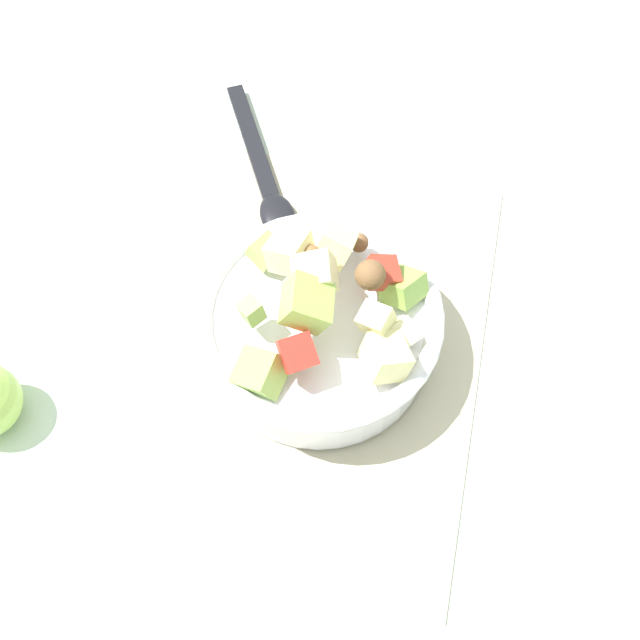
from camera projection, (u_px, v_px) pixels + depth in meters
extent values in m
plane|color=silver|center=(313.00, 349.00, 0.76)|extent=(2.40, 2.40, 0.00)
cube|color=#BCB299|center=(313.00, 347.00, 0.76)|extent=(0.44, 0.32, 0.01)
cylinder|color=white|center=(320.00, 330.00, 0.73)|extent=(0.20, 0.20, 0.06)
torus|color=white|center=(320.00, 313.00, 0.70)|extent=(0.22, 0.22, 0.02)
cube|color=#9EC656|center=(266.00, 251.00, 0.71)|extent=(0.04, 0.04, 0.03)
cube|color=#BC3828|center=(382.00, 273.00, 0.69)|extent=(0.04, 0.04, 0.03)
sphere|color=brown|center=(359.00, 243.00, 0.71)|extent=(0.03, 0.03, 0.03)
cube|color=#8CB74C|center=(403.00, 287.00, 0.70)|extent=(0.05, 0.05, 0.04)
cube|color=beige|center=(386.00, 357.00, 0.66)|extent=(0.05, 0.05, 0.04)
cube|color=beige|center=(311.00, 272.00, 0.66)|extent=(0.04, 0.05, 0.04)
cube|color=beige|center=(335.00, 246.00, 0.69)|extent=(0.04, 0.04, 0.04)
cube|color=beige|center=(400.00, 335.00, 0.68)|extent=(0.04, 0.04, 0.03)
cube|color=beige|center=(290.00, 251.00, 0.68)|extent=(0.04, 0.04, 0.04)
cube|color=#9EC656|center=(305.00, 303.00, 0.65)|extent=(0.04, 0.05, 0.04)
cube|color=#93C160|center=(252.00, 311.00, 0.67)|extent=(0.02, 0.03, 0.02)
cube|color=beige|center=(376.00, 319.00, 0.66)|extent=(0.03, 0.03, 0.03)
cube|color=beige|center=(328.00, 232.00, 0.73)|extent=(0.04, 0.04, 0.03)
sphere|color=brown|center=(310.00, 256.00, 0.68)|extent=(0.03, 0.03, 0.03)
cube|color=#9EC656|center=(260.00, 373.00, 0.66)|extent=(0.05, 0.05, 0.05)
sphere|color=brown|center=(370.00, 275.00, 0.67)|extent=(0.04, 0.04, 0.03)
cube|color=red|center=(299.00, 353.00, 0.65)|extent=(0.04, 0.04, 0.03)
ellipsoid|color=black|center=(278.00, 215.00, 0.82)|extent=(0.07, 0.06, 0.01)
cube|color=black|center=(253.00, 143.00, 0.87)|extent=(0.16, 0.10, 0.01)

